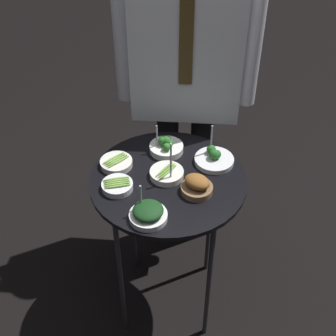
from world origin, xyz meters
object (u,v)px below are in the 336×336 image
Objects in this scene: bowl_broccoli_center at (214,158)px; bowl_asparagus_back_left at (116,163)px; bowl_roast_front_left at (197,186)px; bowl_asparagus_front_right at (117,186)px; bowl_broccoli_near_rim at (166,146)px; bowl_spinach_front_center at (148,213)px; waiter_figure at (187,63)px; bowl_asparagus_back_right at (167,173)px; serving_cart at (168,191)px.

bowl_asparagus_back_left is at bearing -172.05° from bowl_broccoli_center.
bowl_roast_front_left is 0.29m from bowl_asparagus_front_right.
bowl_broccoli_center is at bearing 70.73° from bowl_roast_front_left.
bowl_broccoli_near_rim is 1.09× the size of bowl_asparagus_back_left.
waiter_figure is at bearing 81.61° from bowl_spinach_front_center.
bowl_asparagus_front_right is 0.87× the size of bowl_spinach_front_center.
bowl_asparagus_back_left is at bearing 100.96° from bowl_asparagus_front_right.
bowl_asparagus_back_right is at bearing -150.40° from bowl_broccoli_center.
bowl_roast_front_left is at bearing -30.93° from serving_cart.
bowl_spinach_front_center is at bearing -137.66° from bowl_roast_front_left.
bowl_asparagus_back_left is at bearing 158.63° from bowl_roast_front_left.
bowl_spinach_front_center reaches higher than bowl_asparagus_back_left.
bowl_asparagus_back_right reaches higher than bowl_broccoli_near_rim.
bowl_asparagus_front_right is 0.39m from bowl_broccoli_center.
waiter_figure is at bearing 76.31° from bowl_broccoli_near_rim.
bowl_roast_front_left is (0.11, -0.07, 0.10)m from serving_cart.
waiter_figure is (0.09, 0.63, 0.23)m from bowl_spinach_front_center.
bowl_asparagus_front_right is 0.19m from bowl_spinach_front_center.
bowl_broccoli_near_rim is at bearing 164.59° from bowl_broccoli_center.
bowl_roast_front_left reaches higher than bowl_asparagus_back_left.
bowl_asparagus_front_right is at bearing -114.29° from waiter_figure.
bowl_asparagus_front_right is 0.75× the size of bowl_broccoli_center.
bowl_asparagus_back_right is at bearing 25.00° from bowl_asparagus_front_right.
bowl_roast_front_left is at bearing -60.35° from bowl_broccoli_near_rim.
waiter_figure is at bearing 65.71° from bowl_asparagus_front_right.
serving_cart is 6.53× the size of bowl_asparagus_front_right.
bowl_spinach_front_center reaches higher than bowl_broccoli_near_rim.
serving_cart is at bearing -95.79° from waiter_figure.
bowl_spinach_front_center reaches higher than bowl_asparagus_front_right.
bowl_asparagus_back_left is at bearing 166.57° from bowl_asparagus_back_right.
bowl_asparagus_back_right reaches higher than bowl_asparagus_back_left.
bowl_asparagus_front_right is 0.59m from waiter_figure.
bowl_broccoli_near_rim is 0.21m from bowl_asparagus_back_left.
bowl_asparagus_back_right is 0.11× the size of waiter_figure.
bowl_asparagus_front_right is (-0.17, -0.08, -0.00)m from bowl_asparagus_back_right.
bowl_asparagus_back_right is 0.48m from waiter_figure.
bowl_broccoli_near_rim is (-0.13, 0.23, -0.01)m from bowl_roast_front_left.
bowl_roast_front_left is 0.96× the size of bowl_asparagus_back_left.
bowl_broccoli_center is 0.38m from bowl_asparagus_back_left.
bowl_roast_front_left is 0.07× the size of waiter_figure.
bowl_roast_front_left is 0.26m from bowl_broccoli_near_rim.
bowl_asparagus_back_right is 0.23m from bowl_spinach_front_center.
bowl_broccoli_center reaches higher than bowl_asparagus_back_left.
waiter_figure is at bearing 55.80° from bowl_asparagus_back_left.
bowl_asparagus_front_right is 0.92× the size of bowl_asparagus_back_left.
bowl_spinach_front_center is at bearing -60.19° from bowl_asparagus_back_left.
bowl_spinach_front_center is (-0.05, -0.22, 0.01)m from bowl_asparagus_back_right.
bowl_asparagus_back_right is 1.55× the size of bowl_asparagus_front_right.
waiter_figure is at bearing 97.80° from bowl_roast_front_left.
bowl_roast_front_left is 0.34m from bowl_asparagus_back_left.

